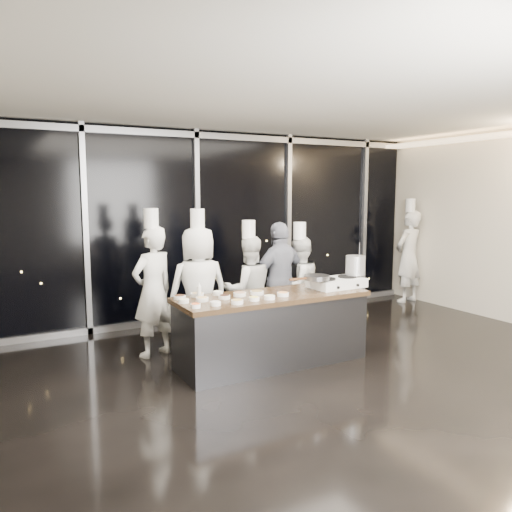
{
  "coord_description": "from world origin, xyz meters",
  "views": [
    {
      "loc": [
        -3.11,
        -4.41,
        2.18
      ],
      "look_at": [
        -0.07,
        1.2,
        1.35
      ],
      "focal_mm": 35.0,
      "sensor_mm": 36.0,
      "label": 1
    }
  ],
  "objects_px": {
    "demo_counter": "(272,329)",
    "chef_far_left": "(153,290)",
    "frying_pan": "(316,277)",
    "chef_center": "(249,289)",
    "stock_pot": "(355,265)",
    "chef_left": "(198,289)",
    "chef_right": "(299,286)",
    "stove": "(337,282)",
    "guest": "(281,280)",
    "chef_side": "(408,255)"
  },
  "relations": [
    {
      "from": "chef_center",
      "to": "chef_right",
      "type": "distance_m",
      "value": 0.86
    },
    {
      "from": "frying_pan",
      "to": "demo_counter",
      "type": "bearing_deg",
      "value": 173.5
    },
    {
      "from": "frying_pan",
      "to": "chef_left",
      "type": "height_order",
      "value": "chef_left"
    },
    {
      "from": "chef_far_left",
      "to": "chef_right",
      "type": "height_order",
      "value": "chef_far_left"
    },
    {
      "from": "stove",
      "to": "chef_left",
      "type": "xyz_separation_m",
      "value": [
        -1.64,
        0.89,
        -0.09
      ]
    },
    {
      "from": "frying_pan",
      "to": "chef_center",
      "type": "height_order",
      "value": "chef_center"
    },
    {
      "from": "frying_pan",
      "to": "stove",
      "type": "bearing_deg",
      "value": 3.02
    },
    {
      "from": "chef_left",
      "to": "chef_right",
      "type": "height_order",
      "value": "chef_left"
    },
    {
      "from": "chef_center",
      "to": "chef_right",
      "type": "bearing_deg",
      "value": -170.69
    },
    {
      "from": "stock_pot",
      "to": "chef_far_left",
      "type": "height_order",
      "value": "chef_far_left"
    },
    {
      "from": "stove",
      "to": "stock_pot",
      "type": "distance_m",
      "value": 0.39
    },
    {
      "from": "guest",
      "to": "chef_right",
      "type": "xyz_separation_m",
      "value": [
        0.32,
        -0.0,
        -0.11
      ]
    },
    {
      "from": "stove",
      "to": "chef_right",
      "type": "bearing_deg",
      "value": 86.86
    },
    {
      "from": "demo_counter",
      "to": "chef_center",
      "type": "bearing_deg",
      "value": 80.48
    },
    {
      "from": "stove",
      "to": "frying_pan",
      "type": "xyz_separation_m",
      "value": [
        -0.36,
        -0.03,
        0.1
      ]
    },
    {
      "from": "demo_counter",
      "to": "chef_right",
      "type": "xyz_separation_m",
      "value": [
        1.01,
        0.93,
        0.31
      ]
    },
    {
      "from": "chef_right",
      "to": "demo_counter",
      "type": "bearing_deg",
      "value": 32.15
    },
    {
      "from": "chef_left",
      "to": "chef_side",
      "type": "relative_size",
      "value": 0.96
    },
    {
      "from": "demo_counter",
      "to": "chef_right",
      "type": "bearing_deg",
      "value": 42.39
    },
    {
      "from": "frying_pan",
      "to": "guest",
      "type": "xyz_separation_m",
      "value": [
        0.05,
        0.97,
        -0.2
      ]
    },
    {
      "from": "demo_counter",
      "to": "stock_pot",
      "type": "bearing_deg",
      "value": 0.46
    },
    {
      "from": "stock_pot",
      "to": "chef_left",
      "type": "relative_size",
      "value": 0.14
    },
    {
      "from": "guest",
      "to": "chef_side",
      "type": "relative_size",
      "value": 0.85
    },
    {
      "from": "stove",
      "to": "guest",
      "type": "xyz_separation_m",
      "value": [
        -0.31,
        0.94,
        -0.09
      ]
    },
    {
      "from": "chef_center",
      "to": "chef_side",
      "type": "distance_m",
      "value": 4.14
    },
    {
      "from": "stock_pot",
      "to": "guest",
      "type": "relative_size",
      "value": 0.15
    },
    {
      "from": "chef_center",
      "to": "chef_side",
      "type": "xyz_separation_m",
      "value": [
        4.04,
        0.9,
        0.14
      ]
    },
    {
      "from": "frying_pan",
      "to": "chef_far_left",
      "type": "relative_size",
      "value": 0.3
    },
    {
      "from": "stove",
      "to": "stock_pot",
      "type": "height_order",
      "value": "stock_pot"
    },
    {
      "from": "stove",
      "to": "chef_left",
      "type": "height_order",
      "value": "chef_left"
    },
    {
      "from": "frying_pan",
      "to": "chef_right",
      "type": "height_order",
      "value": "chef_right"
    },
    {
      "from": "stove",
      "to": "chef_right",
      "type": "relative_size",
      "value": 0.43
    },
    {
      "from": "chef_right",
      "to": "stove",
      "type": "bearing_deg",
      "value": 78.94
    },
    {
      "from": "stock_pot",
      "to": "chef_left",
      "type": "xyz_separation_m",
      "value": [
        -1.97,
        0.86,
        -0.3
      ]
    },
    {
      "from": "chef_right",
      "to": "chef_side",
      "type": "distance_m",
      "value": 3.32
    },
    {
      "from": "chef_left",
      "to": "chef_center",
      "type": "height_order",
      "value": "chef_left"
    },
    {
      "from": "guest",
      "to": "chef_side",
      "type": "distance_m",
      "value": 3.63
    },
    {
      "from": "chef_center",
      "to": "chef_side",
      "type": "relative_size",
      "value": 0.87
    },
    {
      "from": "demo_counter",
      "to": "guest",
      "type": "bearing_deg",
      "value": 53.34
    },
    {
      "from": "chef_side",
      "to": "chef_left",
      "type": "bearing_deg",
      "value": -0.8
    },
    {
      "from": "demo_counter",
      "to": "stove",
      "type": "bearing_deg",
      "value": -0.71
    },
    {
      "from": "chef_far_left",
      "to": "chef_right",
      "type": "bearing_deg",
      "value": 155.84
    },
    {
      "from": "stock_pot",
      "to": "chef_side",
      "type": "height_order",
      "value": "chef_side"
    },
    {
      "from": "chef_far_left",
      "to": "stock_pot",
      "type": "bearing_deg",
      "value": 136.79
    },
    {
      "from": "demo_counter",
      "to": "chef_far_left",
      "type": "bearing_deg",
      "value": 139.88
    },
    {
      "from": "chef_far_left",
      "to": "guest",
      "type": "relative_size",
      "value": 1.13
    },
    {
      "from": "chef_left",
      "to": "chef_right",
      "type": "xyz_separation_m",
      "value": [
        1.65,
        0.05,
        -0.11
      ]
    },
    {
      "from": "chef_left",
      "to": "chef_right",
      "type": "bearing_deg",
      "value": -176.65
    },
    {
      "from": "stove",
      "to": "chef_far_left",
      "type": "relative_size",
      "value": 0.38
    },
    {
      "from": "frying_pan",
      "to": "chef_right",
      "type": "distance_m",
      "value": 1.09
    }
  ]
}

